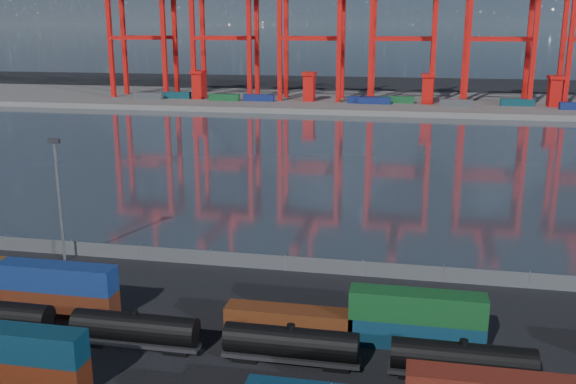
# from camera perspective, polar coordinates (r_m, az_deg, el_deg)

# --- Properties ---
(harbor_water) EXTENTS (700.00, 700.00, 0.00)m
(harbor_water) POSITION_cam_1_polar(r_m,az_deg,el_deg) (156.96, 5.30, 3.26)
(harbor_water) COLOR #29323C
(harbor_water) RESTS_ON ground
(far_quay) EXTENTS (700.00, 70.00, 2.00)m
(far_quay) POSITION_cam_1_polar(r_m,az_deg,el_deg) (260.31, 7.74, 7.94)
(far_quay) COLOR #514F4C
(far_quay) RESTS_ON ground
(container_row_north) EXTENTS (129.64, 2.68, 5.71)m
(container_row_north) POSITION_cam_1_polar(r_m,az_deg,el_deg) (75.37, -19.91, -8.44)
(container_row_north) COLOR #111555
(container_row_north) RESTS_ON ground
(waterfront_fence) EXTENTS (160.12, 0.12, 2.20)m
(waterfront_fence) POSITION_cam_1_polar(r_m,az_deg,el_deg) (83.20, -0.27, -6.35)
(waterfront_fence) COLOR #595B5E
(waterfront_fence) RESTS_ON ground
(yard_light_mast) EXTENTS (1.60, 0.40, 16.60)m
(yard_light_mast) POSITION_cam_1_polar(r_m,az_deg,el_deg) (89.55, -19.71, -0.13)
(yard_light_mast) COLOR slate
(yard_light_mast) RESTS_ON ground
(quay_containers) EXTENTS (172.58, 10.99, 2.60)m
(quay_containers) POSITION_cam_1_polar(r_m,az_deg,el_deg) (246.57, 4.97, 8.18)
(quay_containers) COLOR navy
(quay_containers) RESTS_ON far_quay
(straddle_carriers) EXTENTS (140.00, 7.00, 11.10)m
(straddle_carriers) POSITION_cam_1_polar(r_m,az_deg,el_deg) (249.85, 7.07, 9.25)
(straddle_carriers) COLOR red
(straddle_carriers) RESTS_ON far_quay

